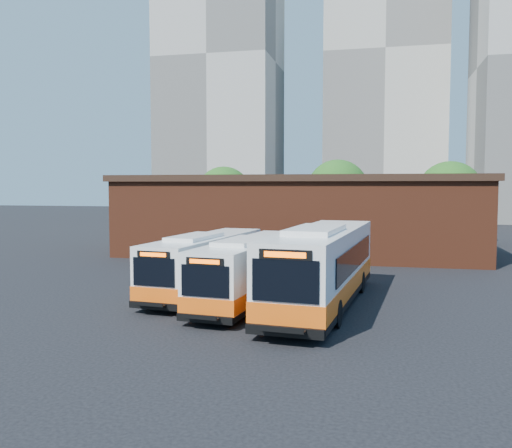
% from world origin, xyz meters
% --- Properties ---
extents(ground, '(220.00, 220.00, 0.00)m').
position_xyz_m(ground, '(0.00, 0.00, 0.00)').
color(ground, black).
extents(bus_midwest, '(3.53, 11.65, 3.13)m').
position_xyz_m(bus_midwest, '(-2.46, 2.79, 1.42)').
color(bus_midwest, white).
rests_on(bus_midwest, ground).
extents(bus_mideast, '(3.54, 11.74, 3.16)m').
position_xyz_m(bus_mideast, '(0.41, 1.14, 1.43)').
color(bus_mideast, white).
rests_on(bus_mideast, ground).
extents(bus_east, '(4.14, 14.12, 3.80)m').
position_xyz_m(bus_east, '(3.86, 0.87, 1.72)').
color(bus_east, white).
rests_on(bus_east, ground).
extents(transit_worker, '(0.50, 0.66, 1.64)m').
position_xyz_m(transit_worker, '(2.65, -1.88, 0.82)').
color(transit_worker, '#111933').
rests_on(transit_worker, ground).
extents(depot_building, '(28.60, 12.60, 6.40)m').
position_xyz_m(depot_building, '(0.00, 20.00, 3.26)').
color(depot_building, '#632B17').
rests_on(depot_building, ground).
extents(tree_west, '(6.00, 6.00, 7.65)m').
position_xyz_m(tree_west, '(-10.00, 32.00, 4.64)').
color(tree_west, '#382314').
rests_on(tree_west, ground).
extents(tree_mid, '(6.56, 6.56, 8.36)m').
position_xyz_m(tree_mid, '(2.00, 34.00, 5.08)').
color(tree_mid, '#382314').
rests_on(tree_mid, ground).
extents(tree_east, '(6.24, 6.24, 7.96)m').
position_xyz_m(tree_east, '(13.00, 31.00, 4.83)').
color(tree_east, '#382314').
rests_on(tree_east, ground).
extents(tower_left, '(20.00, 18.00, 56.20)m').
position_xyz_m(tower_left, '(-22.00, 72.00, 27.84)').
color(tower_left, '#B2AEA3').
rests_on(tower_left, ground).
extents(tower_center, '(22.00, 20.00, 61.20)m').
position_xyz_m(tower_center, '(7.00, 86.00, 30.34)').
color(tower_center, '#BAB6A9').
rests_on(tower_center, ground).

